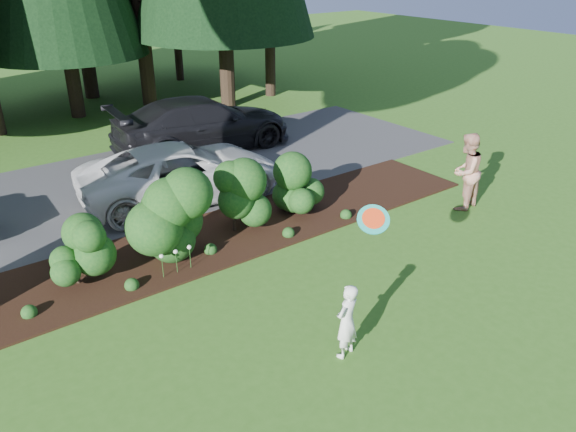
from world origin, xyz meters
The scene contains 10 objects.
ground centered at (0.00, 0.00, 0.00)m, with size 80.00×80.00×0.00m, color #36661D.
mulch_bed centered at (0.00, 3.25, 0.03)m, with size 16.00×2.50×0.05m, color black.
driveway centered at (0.00, 7.50, 0.01)m, with size 22.00×6.00×0.03m, color #38383A.
shrub_row centered at (0.77, 3.14, 0.81)m, with size 6.53×1.60×1.61m.
lily_cluster centered at (-0.30, 2.40, 0.50)m, with size 0.69×0.09×0.57m.
car_white_suv centered at (1.54, 5.68, 0.75)m, with size 2.38×5.16×1.43m, color silver.
car_dark_suv centered at (3.92, 8.89, 0.86)m, with size 2.33×5.74×1.67m, color black.
child centered at (0.72, -1.43, 0.64)m, with size 0.47×0.31×1.29m, color white.
adult centered at (6.86, 1.05, 0.96)m, with size 0.94×0.73×1.93m, color #AD3A17.
frisbee centered at (0.96, -1.61, 2.40)m, with size 0.53×0.42×0.44m.
Camera 1 is at (-4.30, -6.60, 5.85)m, focal length 35.00 mm.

